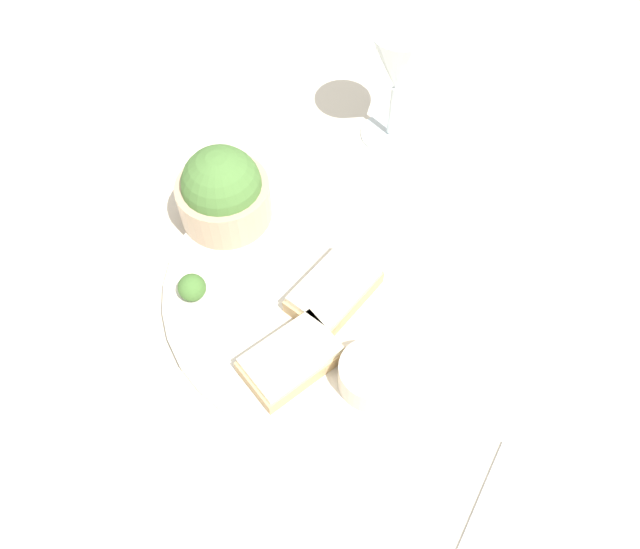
% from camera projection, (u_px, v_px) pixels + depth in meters
% --- Properties ---
extents(ground_plane, '(4.00, 4.00, 0.00)m').
position_uv_depth(ground_plane, '(320.00, 292.00, 0.67)').
color(ground_plane, beige).
extents(dinner_plate, '(0.33, 0.33, 0.01)m').
position_uv_depth(dinner_plate, '(320.00, 288.00, 0.67)').
color(dinner_plate, silver).
rests_on(dinner_plate, ground_plane).
extents(salad_bowl, '(0.10, 0.10, 0.09)m').
position_uv_depth(salad_bowl, '(223.00, 192.00, 0.68)').
color(salad_bowl, tan).
rests_on(salad_bowl, dinner_plate).
extents(sauce_ramekin, '(0.06, 0.06, 0.03)m').
position_uv_depth(sauce_ramekin, '(371.00, 374.00, 0.59)').
color(sauce_ramekin, beige).
rests_on(sauce_ramekin, dinner_plate).
extents(cheese_toast_near, '(0.10, 0.07, 0.03)m').
position_uv_depth(cheese_toast_near, '(336.00, 288.00, 0.64)').
color(cheese_toast_near, tan).
rests_on(cheese_toast_near, dinner_plate).
extents(cheese_toast_far, '(0.10, 0.07, 0.03)m').
position_uv_depth(cheese_toast_far, '(291.00, 359.00, 0.60)').
color(cheese_toast_far, tan).
rests_on(cheese_toast_far, dinner_plate).
extents(wine_glass, '(0.08, 0.08, 0.15)m').
position_uv_depth(wine_glass, '(398.00, 65.00, 0.71)').
color(wine_glass, silver).
rests_on(wine_glass, ground_plane).
extents(garnish, '(0.03, 0.03, 0.03)m').
position_uv_depth(garnish, '(192.00, 287.00, 0.64)').
color(garnish, '#477533').
rests_on(garnish, dinner_plate).
extents(fork, '(0.17, 0.05, 0.01)m').
position_uv_depth(fork, '(470.00, 532.00, 0.54)').
color(fork, silver).
rests_on(fork, ground_plane).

